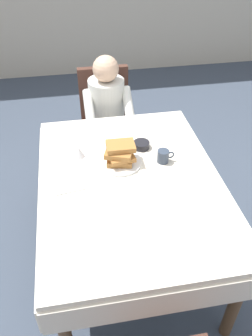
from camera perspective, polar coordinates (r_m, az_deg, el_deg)
The scene contains 13 objects.
ground_plane at distance 2.64m, azimuth 0.63°, elevation -14.07°, with size 14.00×14.00×0.00m, color #3D4756.
dining_table_main at distance 2.15m, azimuth 0.75°, elevation -3.64°, with size 1.12×1.52×0.74m.
chair_diner at distance 3.16m, azimuth -3.40°, elevation 9.01°, with size 0.44×0.45×0.93m.
diner_person at distance 2.96m, azimuth -3.11°, elevation 9.84°, with size 0.40×0.43×1.12m.
plate_breakfast at distance 2.21m, azimuth -1.03°, elevation 0.96°, with size 0.28×0.28×0.02m, color white.
breakfast_stack at distance 2.16m, azimuth -1.00°, elevation 2.41°, with size 0.21×0.18×0.13m.
cup_coffee at distance 2.21m, azimuth 6.24°, elevation 1.97°, with size 0.11×0.08×0.08m.
bowl_butter at distance 2.34m, azimuth 2.59°, elevation 3.86°, with size 0.11×0.11×0.04m, color black.
syrup_pitcher at distance 2.27m, azimuth -7.86°, elevation 2.67°, with size 0.08×0.08×0.07m.
fork_left_of_plate at distance 2.18m, azimuth -5.87°, elevation -0.01°, with size 0.18×0.01×0.01m, color silver.
knife_right_of_plate at distance 2.23m, azimuth 3.89°, elevation 1.06°, with size 0.20×0.01×0.01m, color silver.
spoon_near_edge at distance 1.98m, azimuth 1.86°, elevation -4.57°, with size 0.15×0.01×0.01m, color silver.
napkin_folded at distance 2.07m, azimuth -9.41°, elevation -2.83°, with size 0.17×0.12×0.01m, color white.
Camera 1 is at (-0.30, -1.55, 2.11)m, focal length 36.64 mm.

